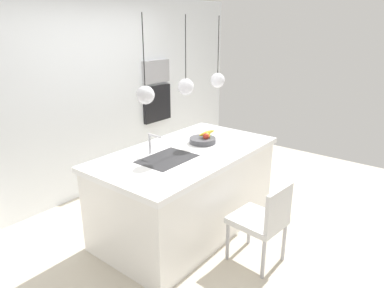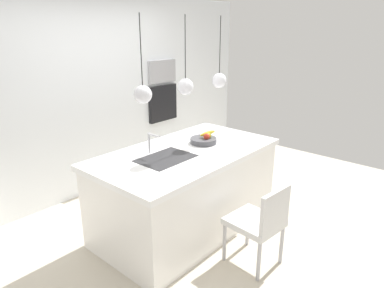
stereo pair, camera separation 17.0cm
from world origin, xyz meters
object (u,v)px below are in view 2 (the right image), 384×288
microwave (162,71)px  chair_near (260,221)px  fruit_bowl (204,139)px  oven (162,103)px

microwave → chair_near: 3.02m
microwave → fruit_bowl: bearing=-119.1°
fruit_bowl → oven: bearing=60.9°
microwave → oven: size_ratio=0.96×
fruit_bowl → microwave: microwave is taller
microwave → chair_near: size_ratio=0.65×
microwave → chair_near: bearing=-116.1°
fruit_bowl → oven: oven is taller
fruit_bowl → microwave: (0.87, 1.57, 0.56)m
microwave → chair_near: microwave is taller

